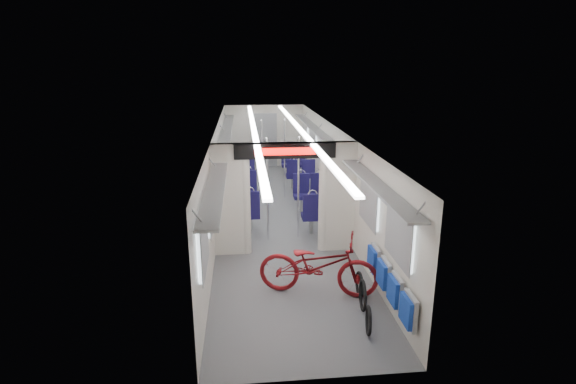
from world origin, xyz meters
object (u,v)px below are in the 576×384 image
object	(u,v)px
stanchion_far_left	(262,161)
stanchion_far_right	(284,159)
seat_bay_near_left	(240,198)
seat_bay_far_left	(240,167)
flip_bench	(389,282)
seat_bay_far_right	(297,166)
bicycle	(318,265)
bike_hoop_a	(368,322)
bike_hoop_c	(360,286)
stanchion_near_right	(298,188)
seat_bay_near_right	(316,200)
stanchion_near_left	(268,190)
bike_hoop_b	(363,297)

from	to	relation	value
stanchion_far_left	stanchion_far_right	distance (m)	0.67
seat_bay_near_left	seat_bay_far_left	distance (m)	3.54
flip_bench	seat_bay_far_right	size ratio (longest dim) A/B	1.07
bicycle	bike_hoop_a	distance (m)	1.41
bike_hoop_c	seat_bay_near_left	bearing A→B (deg)	115.77
seat_bay_near_left	stanchion_far_right	bearing A→B (deg)	53.35
bicycle	seat_bay_far_right	world-z (taller)	bicycle
seat_bay_far_left	stanchion_far_left	distance (m)	2.19
bicycle	stanchion_near_right	xyz separation A→B (m)	(-0.02, 2.61, 0.62)
flip_bench	stanchion_near_right	distance (m)	3.60
bike_hoop_a	bicycle	bearing A→B (deg)	113.07
stanchion_near_right	bike_hoop_a	bearing A→B (deg)	-81.88
bicycle	seat_bay_far_right	xyz separation A→B (m)	(0.55, 7.42, -0.01)
seat_bay_far_left	seat_bay_far_right	size ratio (longest dim) A/B	1.06
bicycle	flip_bench	world-z (taller)	bicycle
seat_bay_far_right	seat_bay_near_left	bearing A→B (deg)	-118.39
seat_bay_near_left	seat_bay_near_right	bearing A→B (deg)	-9.75
flip_bench	seat_bay_far_left	world-z (taller)	seat_bay_far_left
bike_hoop_a	seat_bay_far_left	size ratio (longest dim) A/B	0.22
flip_bench	bike_hoop_a	distance (m)	0.73
seat_bay_far_right	bike_hoop_a	bearing A→B (deg)	-90.08
bike_hoop_c	seat_bay_far_left	xyz separation A→B (m)	(-2.00, 7.69, 0.34)
bicycle	seat_bay_near_left	size ratio (longest dim) A/B	0.94
bicycle	seat_bay_near_right	world-z (taller)	seat_bay_near_right
stanchion_near_right	seat_bay_near_right	bearing A→B (deg)	61.12
seat_bay_far_left	stanchion_near_right	size ratio (longest dim) A/B	0.89
bike_hoop_c	stanchion_far_left	size ratio (longest dim) A/B	0.20
seat_bay_far_right	stanchion_near_left	xyz separation A→B (m)	(-1.25, -4.90, 0.63)
seat_bay_near_right	bike_hoop_a	bearing A→B (deg)	-90.14
bike_hoop_c	stanchion_near_left	world-z (taller)	stanchion_near_left
bike_hoop_a	bike_hoop_b	distance (m)	0.67
bike_hoop_c	seat_bay_far_right	xyz separation A→B (m)	(-0.13, 7.61, 0.32)
bicycle	seat_bay_near_left	xyz separation A→B (m)	(-1.32, 3.96, 0.02)
bike_hoop_c	seat_bay_near_right	bearing A→B (deg)	91.98
flip_bench	bike_hoop_c	size ratio (longest dim) A/B	4.55
seat_bay_near_left	bike_hoop_a	bearing A→B (deg)	-70.39
flip_bench	seat_bay_far_left	size ratio (longest dim) A/B	1.01
flip_bench	seat_bay_near_left	distance (m)	5.29
flip_bench	bike_hoop_b	distance (m)	0.53
bike_hoop_a	seat_bay_far_right	xyz separation A→B (m)	(0.01, 8.67, 0.33)
seat_bay_far_left	stanchion_far_right	xyz separation A→B (m)	(1.29, -1.81, 0.61)
seat_bay_far_left	seat_bay_far_right	xyz separation A→B (m)	(1.87, -0.08, -0.02)
stanchion_far_right	flip_bench	bearing A→B (deg)	-81.24
seat_bay_far_left	stanchion_near_left	world-z (taller)	stanchion_near_left
stanchion_far_right	bike_hoop_c	bearing A→B (deg)	-83.07
bike_hoop_b	bike_hoop_c	world-z (taller)	bike_hoop_b
bike_hoop_a	bike_hoop_c	bearing A→B (deg)	82.33
stanchion_near_left	flip_bench	bearing A→B (deg)	-63.41
flip_bench	seat_bay_near_right	world-z (taller)	seat_bay_near_right
bike_hoop_b	seat_bay_far_left	size ratio (longest dim) A/B	0.25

